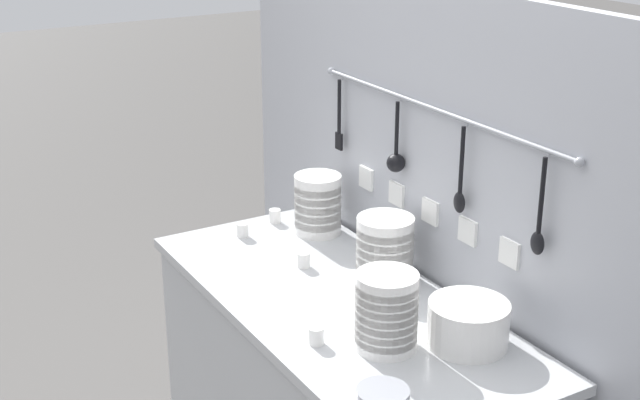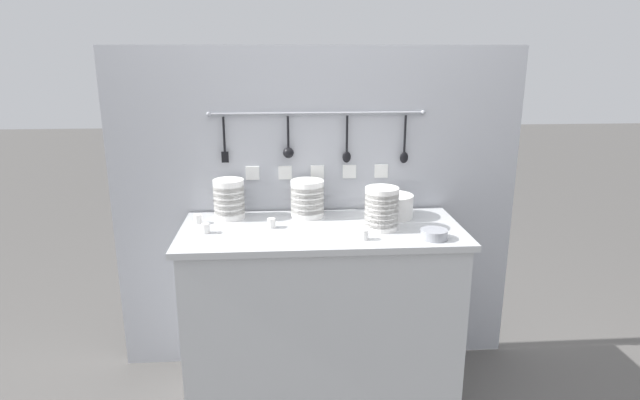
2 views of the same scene
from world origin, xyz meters
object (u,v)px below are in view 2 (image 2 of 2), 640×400
Objects in this scene: bowl_stack_wide_centre at (307,198)px; cup_front_right at (205,228)px; cup_by_caddy at (271,223)px; bowl_stack_nested_right at (381,208)px; steel_mixing_bowl at (434,234)px; bowl_stack_tall_left at (229,199)px; cup_back_left at (364,235)px; cup_front_left at (198,219)px; plate_stack at (393,206)px.

bowl_stack_wide_centre is 0.54m from cup_front_right.
bowl_stack_nested_right is at bearing -6.04° from cup_by_caddy.
cup_by_caddy is at bearing 164.15° from steel_mixing_bowl.
bowl_stack_tall_left is 4.27× the size of cup_back_left.
bowl_stack_tall_left reaches higher than cup_by_caddy.
bowl_stack_tall_left is at bearing 179.64° from bowl_stack_wide_centre.
cup_back_left is (0.63, -0.37, -0.08)m from bowl_stack_tall_left.
bowl_stack_wide_centre is at bearing 145.50° from steel_mixing_bowl.
cup_back_left is at bearing -25.39° from cup_by_caddy.
cup_front_left and cup_front_right have the same top height.
bowl_stack_nested_right is 0.98× the size of plate_stack.
cup_by_caddy is (-0.18, -0.17, -0.07)m from bowl_stack_wide_centre.
cup_front_left is 1.00× the size of cup_front_right.
plate_stack is at bearing 12.13° from cup_by_caddy.
bowl_stack_wide_centre is 0.67m from steel_mixing_bowl.
bowl_stack_nested_right is 0.41m from bowl_stack_wide_centre.
bowl_stack_wide_centre is 0.44m from plate_stack.
cup_front_right is (-0.92, -0.19, -0.03)m from plate_stack.
steel_mixing_bowl is at bearing -21.98° from bowl_stack_tall_left.
steel_mixing_bowl is 2.61× the size of cup_back_left.
cup_front_right is at bearing -154.72° from bowl_stack_wide_centre.
steel_mixing_bowl is at bearing -1.84° from cup_back_left.
plate_stack reaches higher than cup_front_left.
plate_stack is 4.43× the size of cup_back_left.
cup_front_right is at bearing -111.46° from bowl_stack_tall_left.
plate_stack is 4.43× the size of cup_front_left.
plate_stack is (0.43, -0.04, -0.04)m from bowl_stack_wide_centre.
bowl_stack_nested_right is 4.36× the size of cup_front_left.
bowl_stack_nested_right is 0.77m from bowl_stack_tall_left.
steel_mixing_bowl is 0.32m from cup_back_left.
bowl_stack_nested_right is 0.21m from plate_stack.
cup_by_caddy is (0.21, -0.17, -0.08)m from bowl_stack_tall_left.
bowl_stack_wide_centre is at bearing 174.76° from plate_stack.
bowl_stack_tall_left is 1.63× the size of steel_mixing_bowl.
cup_by_caddy is 1.00× the size of cup_back_left.
plate_stack is 0.63m from cup_by_caddy.
cup_back_left is (0.78, -0.29, 0.00)m from cup_front_left.
cup_front_left is at bearing -177.61° from plate_stack.
steel_mixing_bowl is (0.12, -0.34, -0.04)m from plate_stack.
cup_by_caddy is (-0.52, 0.06, -0.08)m from bowl_stack_nested_right.
bowl_stack_nested_right is 1.08× the size of bowl_stack_wide_centre.
plate_stack is at bearing 2.39° from cup_front_left.
cup_back_left is (0.72, -0.14, 0.00)m from cup_front_right.
bowl_stack_nested_right is 1.02× the size of bowl_stack_tall_left.
cup_back_left is at bearing -57.40° from bowl_stack_wide_centre.
bowl_stack_wide_centre is 0.95× the size of bowl_stack_tall_left.
steel_mixing_bowl is 2.61× the size of cup_front_left.
cup_front_left is at bearing 110.74° from cup_front_right.
bowl_stack_tall_left is 0.83m from plate_stack.
bowl_stack_tall_left is 0.29m from cup_by_caddy.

